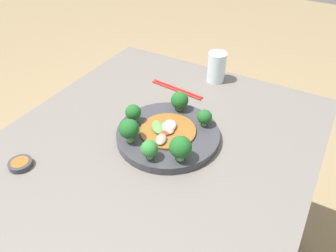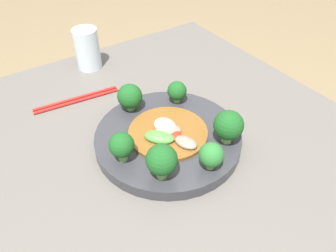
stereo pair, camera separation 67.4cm
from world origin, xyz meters
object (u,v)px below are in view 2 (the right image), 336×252
(broccoli_west, at_px, (131,96))
(broccoli_east, at_px, (211,155))
(broccoli_south, at_px, (122,145))
(broccoli_northwest, at_px, (177,91))
(broccoli_southeast, at_px, (162,160))
(stirfry_center, at_px, (168,132))
(drinking_glass, at_px, (87,49))
(plate, at_px, (168,138))
(chopsticks, at_px, (77,100))
(broccoli_northeast, at_px, (228,126))

(broccoli_west, height_order, broccoli_east, broccoli_west)
(broccoli_south, xyz_separation_m, broccoli_northwest, (-0.09, 0.18, -0.01))
(broccoli_southeast, distance_m, stirfry_center, 0.11)
(drinking_glass, bearing_deg, broccoli_east, 2.50)
(broccoli_south, relative_size, broccoli_southeast, 0.87)
(plate, bearing_deg, chopsticks, -157.25)
(broccoli_south, height_order, broccoli_west, same)
(plate, relative_size, broccoli_east, 5.39)
(broccoli_northeast, distance_m, broccoli_northwest, 0.16)
(broccoli_northwest, relative_size, broccoli_southeast, 0.74)
(broccoli_northwest, bearing_deg, drinking_glass, -163.61)
(broccoli_east, bearing_deg, broccoli_south, -130.97)
(plate, distance_m, broccoli_southeast, 0.12)
(broccoli_northwest, bearing_deg, broccoli_northeast, 2.13)
(broccoli_southeast, distance_m, chopsticks, 0.33)
(drinking_glass, bearing_deg, broccoli_southeast, -7.71)
(plate, relative_size, broccoli_northwest, 5.77)
(plate, xyz_separation_m, broccoli_east, (0.12, 0.01, 0.04))
(chopsticks, bearing_deg, broccoli_southeast, 5.20)
(broccoli_northeast, xyz_separation_m, broccoli_east, (0.04, -0.07, -0.01))
(broccoli_northeast, relative_size, broccoli_southeast, 1.01)
(chopsticks, bearing_deg, broccoli_west, 32.38)
(broccoli_northwest, relative_size, stirfry_center, 0.32)
(broccoli_northwest, bearing_deg, broccoli_east, -18.25)
(broccoli_east, bearing_deg, drinking_glass, -177.50)
(broccoli_south, height_order, chopsticks, broccoli_south)
(broccoli_northeast, bearing_deg, broccoli_northwest, -177.87)
(broccoli_south, relative_size, stirfry_center, 0.38)
(broccoli_northwest, bearing_deg, chopsticks, -132.47)
(broccoli_southeast, bearing_deg, plate, 140.62)
(plate, height_order, broccoli_northeast, broccoli_northeast)
(broccoli_east, relative_size, chopsticks, 0.27)
(broccoli_south, distance_m, broccoli_east, 0.16)
(broccoli_northeast, bearing_deg, chopsticks, -150.38)
(broccoli_northeast, bearing_deg, drinking_glass, -168.52)
(chopsticks, bearing_deg, broccoli_northeast, 29.62)
(stirfry_center, distance_m, chopsticks, 0.26)
(plate, distance_m, broccoli_northwest, 0.12)
(broccoli_south, bearing_deg, chopsticks, 178.33)
(broccoli_northwest, distance_m, stirfry_center, 0.11)
(broccoli_west, relative_size, broccoli_east, 1.12)
(broccoli_east, relative_size, stirfry_center, 0.34)
(broccoli_northeast, distance_m, broccoli_southeast, 0.15)
(broccoli_southeast, height_order, chopsticks, broccoli_southeast)
(broccoli_northwest, distance_m, broccoli_southeast, 0.22)
(broccoli_northwest, distance_m, broccoli_west, 0.10)
(broccoli_west, xyz_separation_m, broccoli_southeast, (0.20, -0.05, 0.01))
(plate, xyz_separation_m, broccoli_south, (0.01, -0.11, 0.05))
(broccoli_south, relative_size, broccoli_east, 1.10)
(broccoli_south, distance_m, broccoli_west, 0.15)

